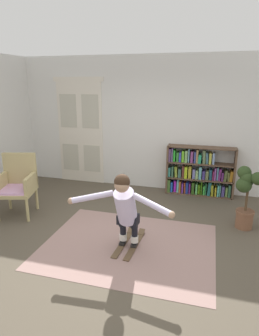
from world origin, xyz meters
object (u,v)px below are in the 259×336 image
(skis_pair, at_px, (129,243))
(wicker_chair, at_px, (17,183))
(bookshelf, at_px, (198,173))
(person_skier, at_px, (125,206))
(potted_plant, at_px, (246,193))

(skis_pair, bearing_deg, wicker_chair, 167.25)
(bookshelf, height_order, person_skier, person_skier)
(skis_pair, bearing_deg, potted_plant, 31.29)
(skis_pair, distance_m, person_skier, 0.71)
(wicker_chair, relative_size, person_skier, 0.75)
(potted_plant, height_order, person_skier, person_skier)
(bookshelf, relative_size, wicker_chair, 1.28)
(bookshelf, bearing_deg, skis_pair, -109.84)
(potted_plant, relative_size, person_skier, 0.72)
(wicker_chair, distance_m, skis_pair, 2.36)
(skis_pair, bearing_deg, person_skier, -92.49)
(wicker_chair, distance_m, person_skier, 2.34)
(wicker_chair, relative_size, skis_pair, 1.30)
(skis_pair, xyz_separation_m, person_skier, (-0.01, -0.18, 0.68))
(bookshelf, distance_m, skis_pair, 2.56)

